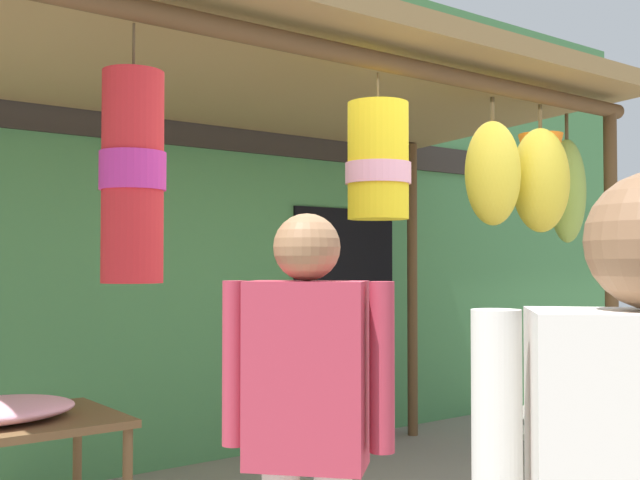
{
  "coord_description": "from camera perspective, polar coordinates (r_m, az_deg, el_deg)",
  "views": [
    {
      "loc": [
        -2.95,
        -2.72,
        1.53
      ],
      "look_at": [
        -0.13,
        0.96,
        1.66
      ],
      "focal_mm": 43.34,
      "sensor_mm": 36.0,
      "label": 1
    }
  ],
  "objects": [
    {
      "name": "display_table",
      "position": [
        4.22,
        -22.46,
        -13.32
      ],
      "size": [
        1.12,
        0.79,
        0.75
      ],
      "color": "brown",
      "rests_on": "ground_plane"
    },
    {
      "name": "customer_foreground",
      "position": [
        2.67,
        -0.98,
        -12.98
      ],
      "size": [
        0.43,
        0.47,
        1.69
      ],
      "color": "silver",
      "rests_on": "ground_plane"
    },
    {
      "name": "market_stall_canopy",
      "position": [
        4.82,
        -0.6,
        9.96
      ],
      "size": [
        4.75,
        2.45,
        2.82
      ],
      "color": "brown",
      "rests_on": "ground_plane"
    },
    {
      "name": "folding_chair",
      "position": [
        5.24,
        17.49,
        -12.85
      ],
      "size": [
        0.55,
        0.55,
        0.84
      ],
      "color": "beige",
      "rests_on": "ground_plane"
    },
    {
      "name": "shop_facade",
      "position": [
        6.15,
        -8.62,
        3.1
      ],
      "size": [
        10.81,
        0.29,
        4.07
      ],
      "color": "#47844C",
      "rests_on": "ground_plane"
    }
  ]
}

